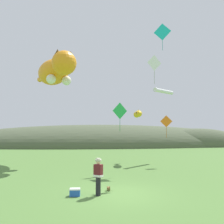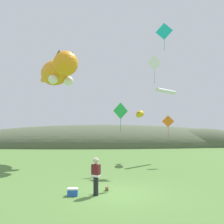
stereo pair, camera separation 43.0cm
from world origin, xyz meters
The scene contains 12 objects.
ground_plane centered at (0.00, 0.00, 0.00)m, with size 120.00×120.00×0.00m, color #517A38.
distant_hill_ridge centered at (1.74, 30.82, 0.00)m, with size 56.48×14.35×7.18m.
festival_attendant centered at (-0.99, -0.24, 0.95)m, with size 0.49×0.45×1.77m.
kite_spool centered at (-0.44, 0.63, 0.12)m, with size 0.15×0.24×0.24m.
picnic_cooler centered at (-2.10, -0.23, 0.18)m, with size 0.50×0.34×0.36m.
kite_giant_cat centered at (-4.80, 11.20, 8.50)m, with size 4.91×8.54×2.80m.
kite_fish_windsock centered at (2.97, 10.67, 4.48)m, with size 0.79×2.33×0.71m.
kite_tube_streamer centered at (5.67, 11.46, 6.75)m, with size 2.56×2.38×0.44m.
kite_diamond_orange centered at (5.05, 8.64, 3.72)m, with size 1.01×0.18×1.92m.
kite_diamond_teal centered at (4.83, 8.74, 11.62)m, with size 1.40×0.63×2.42m.
kite_diamond_white centered at (2.80, 3.72, 7.51)m, with size 1.02×0.35×1.97m.
kite_diamond_green centered at (0.74, 5.99, 4.44)m, with size 1.14×0.53×2.14m.
Camera 1 is at (-1.27, -12.37, 3.31)m, focal length 40.00 mm.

